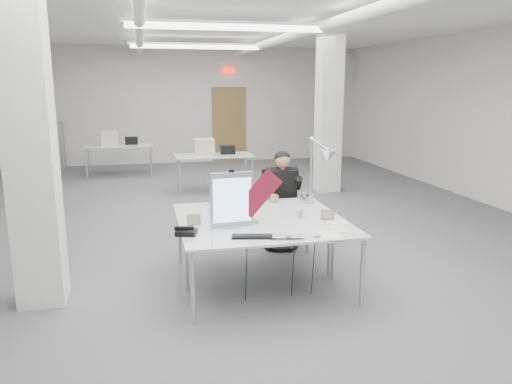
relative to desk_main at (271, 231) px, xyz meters
The scene contains 23 objects.
room_shell 2.80m from the desk_main, 89.21° to the left, with size 10.04×14.04×3.24m.
desk_main is the anchor object (origin of this frame).
desk_second 0.90m from the desk_main, 90.00° to the left, with size 1.80×0.90×0.03m, color silver.
bg_desk_a 5.50m from the desk_main, 87.92° to the left, with size 1.60×0.80×0.03m, color silver.
bg_desk_b 7.91m from the desk_main, 103.16° to the left, with size 1.60×0.80×0.03m, color silver.
filing_cabinet 9.80m from the desk_main, 110.93° to the left, with size 0.45×0.55×1.20m, color gray.
office_chair 1.73m from the desk_main, 70.94° to the left, with size 0.54×0.54×1.09m, color black, non-canonical shape.
seated_person 1.67m from the desk_main, 70.37° to the left, with size 0.51×0.64×0.96m, color black, non-canonical shape.
monitor 0.52m from the desk_main, 147.71° to the left, with size 0.46×0.05×0.57m, color #A6A6AA.
pennant 0.41m from the desk_main, 112.25° to the left, with size 0.51×0.01×0.21m, color maroon.
keyboard 0.30m from the desk_main, 139.80° to the right, with size 0.41×0.14×0.02m, color black.
laptop 0.35m from the desk_main, 75.36° to the right, with size 0.31×0.20×0.02m, color #AEAEB3.
mouse 0.50m from the desk_main, 39.27° to the right, with size 0.08×0.05×0.03m, color #A8A7AC.
bankers_lamp 0.42m from the desk_main, 112.76° to the left, with size 0.33×0.13×0.37m, color gold, non-canonical shape.
desk_phone 0.85m from the desk_main, behind, with size 0.20×0.18×0.05m, color black.
picture_frame_left 0.83m from the desk_main, 153.36° to the left, with size 0.14×0.01×0.11m, color #AB9349.
picture_frame_right 0.74m from the desk_main, 19.04° to the left, with size 0.15×0.01×0.11m, color #9A6D42.
desk_clock 0.60m from the desk_main, 42.33° to the left, with size 0.10×0.10×0.03m, color silver.
paper_stack_a 0.60m from the desk_main, 31.01° to the right, with size 0.21×0.30×0.01m, color white.
paper_stack_b 0.70m from the desk_main, 10.37° to the right, with size 0.16×0.23×0.01m, color #F0D98F.
paper_stack_c 0.77m from the desk_main, ahead, with size 0.22×0.15×0.01m, color silver.
beige_monitor 1.02m from the desk_main, 101.74° to the left, with size 0.35×0.33×0.33m, color beige.
architect_lamp 1.20m from the desk_main, 45.19° to the left, with size 0.26×0.75×0.96m, color #B4B4B8, non-canonical shape.
Camera 1 is at (-1.22, -7.20, 2.22)m, focal length 35.00 mm.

